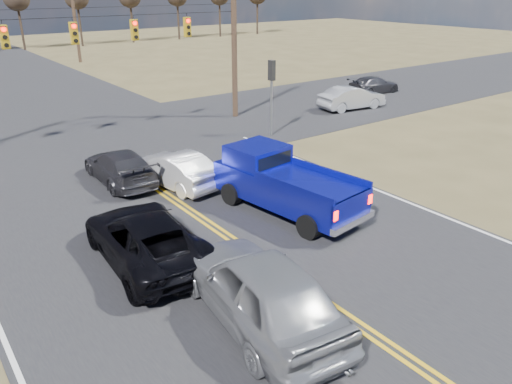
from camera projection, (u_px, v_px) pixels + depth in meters
ground at (350, 321)px, 11.90m from camera, size 160.00×160.00×0.00m
road_main at (160, 191)px, 19.30m from camera, size 14.00×120.00×0.02m
road_cross at (89, 143)px, 25.22m from camera, size 120.00×12.00×0.02m
signal_gantry at (87, 38)px, 23.38m from camera, size 19.60×4.83×10.00m
utility_poles at (81, 37)px, 22.46m from camera, size 19.60×58.32×10.00m
treeline at (24, 15)px, 29.66m from camera, size 87.00×117.80×7.40m
pickup_truck at (283, 183)px, 17.33m from camera, size 2.82×5.85×2.11m
silver_suv at (260, 289)px, 11.53m from camera, size 2.81×5.60×1.83m
black_suv at (146, 238)px, 14.24m from camera, size 2.76×5.41×1.47m
white_car_queue at (175, 169)px, 19.61m from camera, size 2.05×4.35×1.38m
dgrey_car_queue at (120, 166)px, 20.00m from camera, size 1.99×4.59×1.31m
cross_car_east_near at (352, 98)px, 31.66m from camera, size 2.13×4.59×1.46m
cross_car_east_far at (374, 85)px, 36.33m from camera, size 1.92×4.26×1.21m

